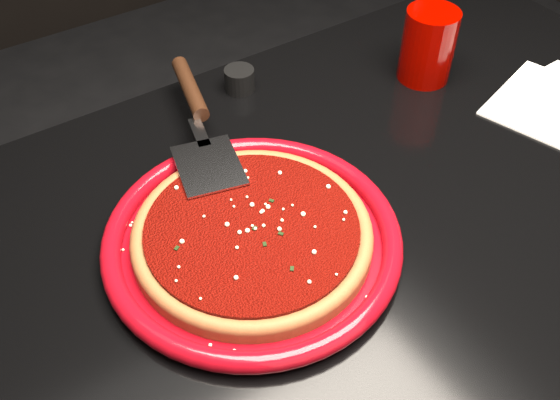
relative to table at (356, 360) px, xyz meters
The scene contains 11 objects.
table is the anchor object (origin of this frame).
plate 0.43m from the table, 166.74° to the left, with size 0.36×0.36×0.03m, color maroon.
pizza_crust 0.43m from the table, 166.74° to the left, with size 0.29×0.29×0.01m, color brown.
pizza_crust_rim 0.44m from the table, 166.74° to the left, with size 0.29×0.29×0.02m, color brown.
pizza_sauce 0.44m from the table, 166.74° to the left, with size 0.26×0.26×0.01m, color #620A05.
parmesan_dusting 0.45m from the table, 166.74° to the left, with size 0.25×0.25×0.01m, color beige, non-canonical shape.
basil_flecks 0.45m from the table, 166.74° to the left, with size 0.23×0.23×0.00m, color black, non-canonical shape.
pizza_server 0.50m from the table, 118.70° to the left, with size 0.10×0.34×0.03m, color silver, non-canonical shape.
cup 0.54m from the table, 37.70° to the left, with size 0.08×0.08×0.12m, color #900300.
napkin_a 0.52m from the table, ahead, with size 0.18×0.18×0.00m, color white.
ramekin 0.51m from the table, 92.63° to the left, with size 0.05×0.05×0.04m, color black.
Camera 1 is at (-0.42, -0.39, 1.33)m, focal length 40.00 mm.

